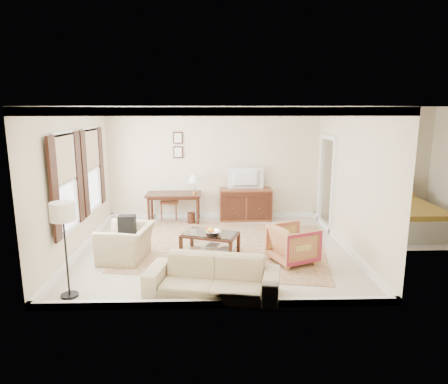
{
  "coord_description": "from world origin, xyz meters",
  "views": [
    {
      "loc": [
        -0.04,
        -7.86,
        2.88
      ],
      "look_at": [
        0.2,
        0.3,
        1.15
      ],
      "focal_mm": 32.0,
      "sensor_mm": 36.0,
      "label": 1
    }
  ],
  "objects_px": {
    "writing_desk": "(174,198)",
    "striped_armchair": "(293,242)",
    "sideboard": "(245,204)",
    "tv": "(246,172)",
    "sofa": "(213,271)",
    "club_armchair": "(126,237)",
    "coffee_table": "(210,238)"
  },
  "relations": [
    {
      "from": "sideboard",
      "to": "striped_armchair",
      "type": "height_order",
      "value": "sideboard"
    },
    {
      "from": "striped_armchair",
      "to": "club_armchair",
      "type": "bearing_deg",
      "value": 62.94
    },
    {
      "from": "coffee_table",
      "to": "striped_armchair",
      "type": "relative_size",
      "value": 1.55
    },
    {
      "from": "sideboard",
      "to": "club_armchair",
      "type": "xyz_separation_m",
      "value": [
        -2.52,
        -2.72,
        0.04
      ]
    },
    {
      "from": "writing_desk",
      "to": "tv",
      "type": "distance_m",
      "value": 1.95
    },
    {
      "from": "writing_desk",
      "to": "striped_armchair",
      "type": "height_order",
      "value": "striped_armchair"
    },
    {
      "from": "writing_desk",
      "to": "striped_armchair",
      "type": "distance_m",
      "value": 3.76
    },
    {
      "from": "tv",
      "to": "club_armchair",
      "type": "xyz_separation_m",
      "value": [
        -2.52,
        -2.7,
        -0.82
      ]
    },
    {
      "from": "club_armchair",
      "to": "writing_desk",
      "type": "bearing_deg",
      "value": 173.75
    },
    {
      "from": "coffee_table",
      "to": "club_armchair",
      "type": "relative_size",
      "value": 1.19
    },
    {
      "from": "writing_desk",
      "to": "coffee_table",
      "type": "height_order",
      "value": "writing_desk"
    },
    {
      "from": "tv",
      "to": "striped_armchair",
      "type": "relative_size",
      "value": 1.12
    },
    {
      "from": "writing_desk",
      "to": "sideboard",
      "type": "relative_size",
      "value": 1.02
    },
    {
      "from": "sideboard",
      "to": "club_armchair",
      "type": "bearing_deg",
      "value": -132.79
    },
    {
      "from": "tv",
      "to": "sofa",
      "type": "xyz_separation_m",
      "value": [
        -0.86,
        -4.27,
        -0.87
      ]
    },
    {
      "from": "sofa",
      "to": "coffee_table",
      "type": "bearing_deg",
      "value": 102.59
    },
    {
      "from": "tv",
      "to": "sofa",
      "type": "distance_m",
      "value": 4.44
    },
    {
      "from": "tv",
      "to": "club_armchair",
      "type": "bearing_deg",
      "value": 47.0
    },
    {
      "from": "sofa",
      "to": "tv",
      "type": "bearing_deg",
      "value": 89.66
    },
    {
      "from": "sideboard",
      "to": "writing_desk",
      "type": "bearing_deg",
      "value": -175.15
    },
    {
      "from": "writing_desk",
      "to": "coffee_table",
      "type": "relative_size",
      "value": 1.13
    },
    {
      "from": "sideboard",
      "to": "tv",
      "type": "height_order",
      "value": "tv"
    },
    {
      "from": "sideboard",
      "to": "club_armchair",
      "type": "height_order",
      "value": "club_armchair"
    },
    {
      "from": "striped_armchair",
      "to": "club_armchair",
      "type": "xyz_separation_m",
      "value": [
        -3.18,
        0.23,
        0.05
      ]
    },
    {
      "from": "coffee_table",
      "to": "club_armchair",
      "type": "height_order",
      "value": "club_armchair"
    },
    {
      "from": "writing_desk",
      "to": "striped_armchair",
      "type": "bearing_deg",
      "value": -48.2
    },
    {
      "from": "coffee_table",
      "to": "striped_armchair",
      "type": "distance_m",
      "value": 1.63
    },
    {
      "from": "writing_desk",
      "to": "club_armchair",
      "type": "bearing_deg",
      "value": -104.85
    },
    {
      "from": "writing_desk",
      "to": "tv",
      "type": "bearing_deg",
      "value": 4.23
    },
    {
      "from": "striped_armchair",
      "to": "tv",
      "type": "bearing_deg",
      "value": -10.13
    },
    {
      "from": "tv",
      "to": "sofa",
      "type": "height_order",
      "value": "tv"
    },
    {
      "from": "coffee_table",
      "to": "striped_armchair",
      "type": "xyz_separation_m",
      "value": [
        1.57,
        -0.43,
        0.05
      ]
    }
  ]
}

